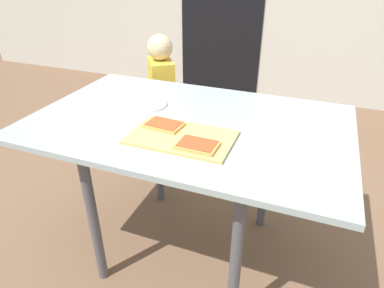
# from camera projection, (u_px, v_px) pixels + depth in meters

# --- Properties ---
(ground_plane) EXTENTS (16.00, 16.00, 0.00)m
(ground_plane) POSITION_uv_depth(u_px,v_px,m) (189.00, 247.00, 1.84)
(ground_plane) COLOR brown
(dining_table) EXTENTS (1.37, 0.87, 0.77)m
(dining_table) POSITION_uv_depth(u_px,v_px,m) (188.00, 137.00, 1.50)
(dining_table) COLOR #94A4A0
(dining_table) RESTS_ON ground
(cutting_board) EXTENTS (0.41, 0.25, 0.01)m
(cutting_board) POSITION_uv_depth(u_px,v_px,m) (181.00, 137.00, 1.31)
(cutting_board) COLOR tan
(cutting_board) RESTS_ON dining_table
(pizza_slice_far_left) EXTENTS (0.16, 0.12, 0.02)m
(pizza_slice_far_left) POSITION_uv_depth(u_px,v_px,m) (164.00, 125.00, 1.38)
(pizza_slice_far_left) COLOR #E1994F
(pizza_slice_far_left) RESTS_ON cutting_board
(pizza_slice_near_right) EXTENTS (0.15, 0.11, 0.02)m
(pizza_slice_near_right) POSITION_uv_depth(u_px,v_px,m) (197.00, 145.00, 1.23)
(pizza_slice_near_right) COLOR #E1994F
(pizza_slice_near_right) RESTS_ON cutting_board
(plate_white_left) EXTENTS (0.19, 0.19, 0.01)m
(plate_white_left) POSITION_uv_depth(u_px,v_px,m) (147.00, 104.00, 1.60)
(plate_white_left) COLOR white
(plate_white_left) RESTS_ON dining_table
(child_left) EXTENTS (0.25, 0.28, 0.98)m
(child_left) POSITION_uv_depth(u_px,v_px,m) (162.00, 101.00, 2.22)
(child_left) COLOR #3B4770
(child_left) RESTS_ON ground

